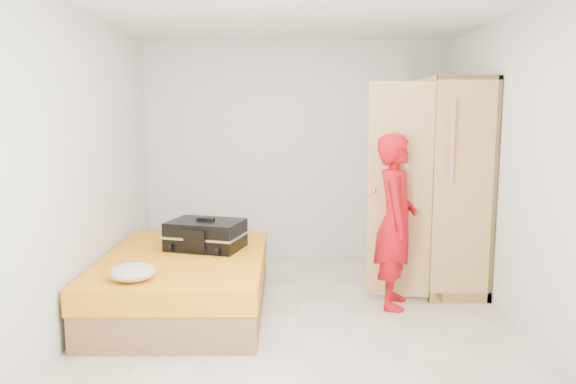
{
  "coord_description": "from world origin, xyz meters",
  "views": [
    {
      "loc": [
        -0.14,
        -4.73,
        1.79
      ],
      "look_at": [
        -0.11,
        0.69,
        1.0
      ],
      "focal_mm": 35.0,
      "sensor_mm": 36.0,
      "label": 1
    }
  ],
  "objects_px": {
    "wardrobe": "(443,190)",
    "suitcase": "(206,235)",
    "bed": "(185,282)",
    "round_cushion": "(133,272)",
    "person": "(396,221)"
  },
  "relations": [
    {
      "from": "bed",
      "to": "person",
      "type": "xyz_separation_m",
      "value": [
        1.91,
        0.08,
        0.54
      ]
    },
    {
      "from": "wardrobe",
      "to": "suitcase",
      "type": "relative_size",
      "value": 2.64
    },
    {
      "from": "wardrobe",
      "to": "suitcase",
      "type": "height_order",
      "value": "wardrobe"
    },
    {
      "from": "person",
      "to": "round_cushion",
      "type": "bearing_deg",
      "value": 121.94
    },
    {
      "from": "bed",
      "to": "wardrobe",
      "type": "bearing_deg",
      "value": 15.27
    },
    {
      "from": "bed",
      "to": "suitcase",
      "type": "xyz_separation_m",
      "value": [
        0.16,
        0.25,
        0.38
      ]
    },
    {
      "from": "wardrobe",
      "to": "suitcase",
      "type": "xyz_separation_m",
      "value": [
        -2.34,
        -0.43,
        -0.37
      ]
    },
    {
      "from": "wardrobe",
      "to": "person",
      "type": "xyz_separation_m",
      "value": [
        -0.59,
        -0.61,
        -0.21
      ]
    },
    {
      "from": "bed",
      "to": "suitcase",
      "type": "bearing_deg",
      "value": 56.91
    },
    {
      "from": "bed",
      "to": "wardrobe",
      "type": "relative_size",
      "value": 0.96
    },
    {
      "from": "suitcase",
      "to": "round_cushion",
      "type": "height_order",
      "value": "suitcase"
    },
    {
      "from": "bed",
      "to": "round_cushion",
      "type": "relative_size",
      "value": 5.8
    },
    {
      "from": "person",
      "to": "bed",
      "type": "bearing_deg",
      "value": 103.4
    },
    {
      "from": "person",
      "to": "round_cushion",
      "type": "xyz_separation_m",
      "value": [
        -2.17,
        -0.83,
        -0.23
      ]
    },
    {
      "from": "suitcase",
      "to": "bed",
      "type": "bearing_deg",
      "value": -106.73
    }
  ]
}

